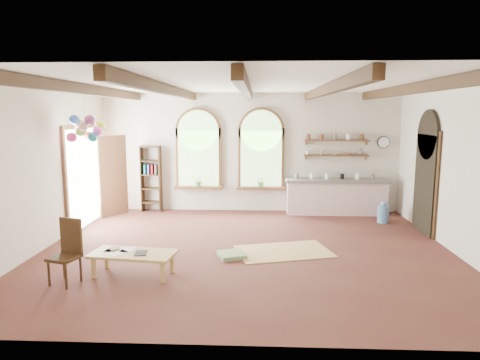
# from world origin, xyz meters

# --- Properties ---
(floor) EXTENTS (8.00, 8.00, 0.00)m
(floor) POSITION_xyz_m (0.00, 0.00, 0.00)
(floor) COLOR #542E22
(floor) RESTS_ON ground
(ceiling_beams) EXTENTS (6.20, 6.80, 0.18)m
(ceiling_beams) POSITION_xyz_m (0.00, 0.00, 3.10)
(ceiling_beams) COLOR #3B2412
(ceiling_beams) RESTS_ON ceiling
(window_left) EXTENTS (1.30, 0.28, 2.20)m
(window_left) POSITION_xyz_m (-1.40, 3.43, 1.63)
(window_left) COLOR brown
(window_left) RESTS_ON floor
(window_right) EXTENTS (1.30, 0.28, 2.20)m
(window_right) POSITION_xyz_m (0.30, 3.43, 1.63)
(window_right) COLOR brown
(window_right) RESTS_ON floor
(left_doorway) EXTENTS (0.10, 1.90, 2.50)m
(left_doorway) POSITION_xyz_m (-3.95, 1.80, 1.15)
(left_doorway) COLOR brown
(left_doorway) RESTS_ON floor
(right_doorway) EXTENTS (0.10, 1.30, 2.40)m
(right_doorway) POSITION_xyz_m (3.95, 1.50, 1.10)
(right_doorway) COLOR black
(right_doorway) RESTS_ON floor
(kitchen_counter) EXTENTS (2.68, 0.62, 0.94)m
(kitchen_counter) POSITION_xyz_m (2.30, 3.20, 0.48)
(kitchen_counter) COLOR beige
(kitchen_counter) RESTS_ON floor
(wall_shelf_lower) EXTENTS (1.70, 0.24, 0.04)m
(wall_shelf_lower) POSITION_xyz_m (2.30, 3.38, 1.55)
(wall_shelf_lower) COLOR brown
(wall_shelf_lower) RESTS_ON wall_back
(wall_shelf_upper) EXTENTS (1.70, 0.24, 0.04)m
(wall_shelf_upper) POSITION_xyz_m (2.30, 3.38, 1.95)
(wall_shelf_upper) COLOR brown
(wall_shelf_upper) RESTS_ON wall_back
(wall_clock) EXTENTS (0.32, 0.04, 0.32)m
(wall_clock) POSITION_xyz_m (3.55, 3.45, 1.90)
(wall_clock) COLOR black
(wall_clock) RESTS_ON wall_back
(bookshelf) EXTENTS (0.53, 0.32, 1.80)m
(bookshelf) POSITION_xyz_m (-2.70, 3.32, 0.90)
(bookshelf) COLOR #3B2412
(bookshelf) RESTS_ON floor
(coffee_table) EXTENTS (1.45, 0.81, 0.39)m
(coffee_table) POSITION_xyz_m (-1.83, -1.40, 0.35)
(coffee_table) COLOR tan
(coffee_table) RESTS_ON floor
(side_chair) EXTENTS (0.51, 0.51, 1.02)m
(side_chair) POSITION_xyz_m (-2.79, -1.78, 0.30)
(side_chair) COLOR #3B2412
(side_chair) RESTS_ON floor
(floor_mat) EXTENTS (2.00, 1.53, 0.02)m
(floor_mat) POSITION_xyz_m (0.73, -0.07, 0.01)
(floor_mat) COLOR tan
(floor_mat) RESTS_ON floor
(floor_cushion) EXTENTS (0.60, 0.60, 0.08)m
(floor_cushion) POSITION_xyz_m (-0.26, -0.42, 0.04)
(floor_cushion) COLOR gray
(floor_cushion) RESTS_ON floor
(water_jug_a) EXTENTS (0.33, 0.33, 0.64)m
(water_jug_a) POSITION_xyz_m (3.39, 3.20, 0.28)
(water_jug_a) COLOR #5483B5
(water_jug_a) RESTS_ON floor
(water_jug_b) EXTENTS (0.28, 0.28, 0.53)m
(water_jug_b) POSITION_xyz_m (3.30, 2.30, 0.23)
(water_jug_b) COLOR #5483B5
(water_jug_b) RESTS_ON floor
(balloon_cluster) EXTENTS (0.68, 0.68, 1.14)m
(balloon_cluster) POSITION_xyz_m (-3.40, 0.80, 2.35)
(balloon_cluster) COLOR white
(balloon_cluster) RESTS_ON floor
(table_book) EXTENTS (0.22, 0.26, 0.02)m
(table_book) POSITION_xyz_m (-2.27, -1.25, 0.40)
(table_book) COLOR olive
(table_book) RESTS_ON coffee_table
(tablet) EXTENTS (0.23, 0.30, 0.01)m
(tablet) POSITION_xyz_m (-1.68, -1.44, 0.40)
(tablet) COLOR black
(tablet) RESTS_ON coffee_table
(potted_plant_left) EXTENTS (0.27, 0.23, 0.30)m
(potted_plant_left) POSITION_xyz_m (-1.40, 3.32, 0.85)
(potted_plant_left) COLOR #598C4C
(potted_plant_left) RESTS_ON window_left
(potted_plant_right) EXTENTS (0.27, 0.23, 0.30)m
(potted_plant_right) POSITION_xyz_m (0.30, 3.32, 0.85)
(potted_plant_right) COLOR #598C4C
(potted_plant_right) RESTS_ON window_right
(shelf_cup_a) EXTENTS (0.12, 0.10, 0.10)m
(shelf_cup_a) POSITION_xyz_m (1.55, 3.38, 1.62)
(shelf_cup_a) COLOR white
(shelf_cup_a) RESTS_ON wall_shelf_lower
(shelf_cup_b) EXTENTS (0.10, 0.10, 0.09)m
(shelf_cup_b) POSITION_xyz_m (1.90, 3.38, 1.62)
(shelf_cup_b) COLOR beige
(shelf_cup_b) RESTS_ON wall_shelf_lower
(shelf_bowl_a) EXTENTS (0.22, 0.22, 0.05)m
(shelf_bowl_a) POSITION_xyz_m (2.25, 3.38, 1.60)
(shelf_bowl_a) COLOR beige
(shelf_bowl_a) RESTS_ON wall_shelf_lower
(shelf_bowl_b) EXTENTS (0.20, 0.20, 0.06)m
(shelf_bowl_b) POSITION_xyz_m (2.60, 3.38, 1.60)
(shelf_bowl_b) COLOR #8C664C
(shelf_bowl_b) RESTS_ON wall_shelf_lower
(shelf_vase) EXTENTS (0.18, 0.18, 0.19)m
(shelf_vase) POSITION_xyz_m (2.95, 3.38, 1.67)
(shelf_vase) COLOR slate
(shelf_vase) RESTS_ON wall_shelf_lower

